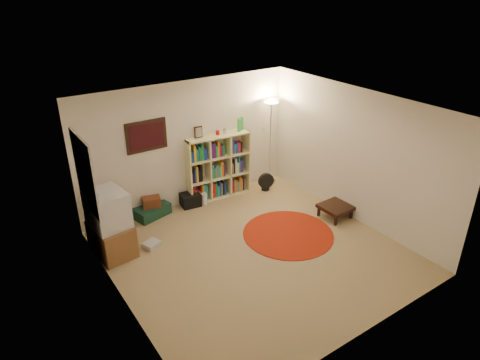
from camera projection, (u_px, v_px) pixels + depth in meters
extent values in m
cube|color=#A0885E|center=(255.00, 253.00, 7.24)|extent=(4.50, 4.50, 0.02)
cube|color=white|center=(258.00, 108.00, 6.14)|extent=(4.50, 4.50, 0.02)
cube|color=silver|center=(188.00, 144.00, 8.37)|extent=(4.50, 0.02, 2.50)
cube|color=silver|center=(370.00, 258.00, 5.01)|extent=(4.50, 0.02, 2.50)
cube|color=silver|center=(116.00, 231.00, 5.54)|extent=(0.02, 4.50, 2.50)
cube|color=silver|center=(356.00, 156.00, 7.84)|extent=(0.02, 4.50, 2.50)
cube|color=black|center=(146.00, 136.00, 7.77)|extent=(0.78, 0.04, 0.58)
cube|color=#440D15|center=(147.00, 136.00, 7.75)|extent=(0.66, 0.01, 0.46)
cube|color=white|center=(85.00, 174.00, 6.39)|extent=(0.03, 1.00, 1.20)
cube|color=beige|center=(264.00, 129.00, 9.32)|extent=(0.08, 0.01, 0.12)
cube|color=#FFF7AA|center=(218.00, 195.00, 9.10)|extent=(1.39, 0.51, 0.03)
cube|color=#FFF7AA|center=(217.00, 135.00, 8.53)|extent=(1.39, 0.51, 0.03)
cube|color=#FFF7AA|center=(188.00, 173.00, 8.52)|extent=(0.06, 0.39, 1.36)
cube|color=#FFF7AA|center=(246.00, 160.00, 9.11)|extent=(0.06, 0.39, 1.36)
cube|color=#FFF7AA|center=(214.00, 163.00, 8.96)|extent=(1.36, 0.14, 1.36)
cube|color=#FFF7AA|center=(208.00, 168.00, 8.72)|extent=(0.06, 0.37, 1.31)
cube|color=#FFF7AA|center=(227.00, 164.00, 8.92)|extent=(0.06, 0.37, 1.31)
cube|color=#FFF7AA|center=(218.00, 176.00, 8.91)|extent=(1.33, 0.48, 0.03)
cube|color=#FFF7AA|center=(217.00, 156.00, 8.72)|extent=(1.33, 0.48, 0.03)
cube|color=yellow|center=(191.00, 195.00, 8.72)|extent=(0.06, 0.16, 0.30)
cube|color=red|center=(193.00, 194.00, 8.73)|extent=(0.05, 0.16, 0.35)
cube|color=orange|center=(195.00, 195.00, 8.77)|extent=(0.05, 0.16, 0.24)
cube|color=#511C70|center=(197.00, 195.00, 8.79)|extent=(0.05, 0.16, 0.24)
cube|color=orange|center=(199.00, 195.00, 8.81)|extent=(0.05, 0.16, 0.22)
cube|color=red|center=(200.00, 193.00, 8.81)|extent=(0.04, 0.16, 0.29)
cube|color=yellow|center=(202.00, 192.00, 8.82)|extent=(0.05, 0.16, 0.34)
cube|color=teal|center=(204.00, 191.00, 8.84)|extent=(0.05, 0.16, 0.35)
cube|color=teal|center=(206.00, 191.00, 8.86)|extent=(0.05, 0.16, 0.32)
cube|color=#511C70|center=(190.00, 177.00, 8.55)|extent=(0.06, 0.16, 0.22)
cube|color=black|center=(192.00, 176.00, 8.56)|extent=(0.05, 0.16, 0.24)
cube|color=#1C3CA8|center=(194.00, 175.00, 8.57)|extent=(0.05, 0.16, 0.28)
cube|color=yellow|center=(196.00, 174.00, 8.58)|extent=(0.05, 0.16, 0.33)
cube|color=black|center=(198.00, 175.00, 8.62)|extent=(0.06, 0.16, 0.25)
cube|color=black|center=(200.00, 173.00, 8.62)|extent=(0.06, 0.16, 0.34)
cube|color=#1C8C34|center=(189.00, 156.00, 8.35)|extent=(0.06, 0.16, 0.27)
cube|color=#1C3CA8|center=(192.00, 157.00, 8.38)|extent=(0.06, 0.16, 0.22)
cube|color=yellow|center=(194.00, 153.00, 8.38)|extent=(0.05, 0.16, 0.34)
cube|color=#1C8C34|center=(196.00, 155.00, 8.41)|extent=(0.06, 0.16, 0.26)
cube|color=#1C3CA8|center=(198.00, 153.00, 8.42)|extent=(0.04, 0.16, 0.31)
cube|color=#1C8C34|center=(199.00, 154.00, 8.44)|extent=(0.04, 0.16, 0.28)
cube|color=#1C8C34|center=(201.00, 152.00, 8.45)|extent=(0.06, 0.16, 0.33)
cube|color=#1C3CA8|center=(203.00, 153.00, 8.48)|extent=(0.04, 0.16, 0.27)
cube|color=#1C3CA8|center=(205.00, 154.00, 8.50)|extent=(0.06, 0.16, 0.23)
cube|color=red|center=(211.00, 189.00, 8.92)|extent=(0.05, 0.16, 0.33)
cube|color=red|center=(213.00, 190.00, 8.94)|extent=(0.05, 0.16, 0.31)
cube|color=#1C8C34|center=(215.00, 189.00, 8.96)|extent=(0.06, 0.16, 0.31)
cube|color=teal|center=(217.00, 190.00, 9.00)|extent=(0.05, 0.16, 0.24)
cube|color=#1C3CA8|center=(219.00, 188.00, 9.00)|extent=(0.06, 0.16, 0.31)
cube|color=#9A7C54|center=(221.00, 188.00, 9.02)|extent=(0.04, 0.16, 0.28)
cube|color=black|center=(222.00, 187.00, 9.03)|extent=(0.05, 0.16, 0.31)
cube|color=#1C3CA8|center=(224.00, 188.00, 9.06)|extent=(0.06, 0.16, 0.26)
cube|color=#511C70|center=(211.00, 173.00, 8.74)|extent=(0.04, 0.16, 0.23)
cube|color=teal|center=(212.00, 171.00, 8.75)|extent=(0.05, 0.16, 0.29)
cube|color=#1C8C34|center=(214.00, 172.00, 8.78)|extent=(0.05, 0.16, 0.22)
cube|color=#9A7C54|center=(215.00, 171.00, 8.78)|extent=(0.04, 0.16, 0.26)
cube|color=teal|center=(216.00, 170.00, 8.79)|extent=(0.04, 0.16, 0.28)
cube|color=teal|center=(218.00, 171.00, 8.82)|extent=(0.06, 0.16, 0.23)
cube|color=yellow|center=(220.00, 169.00, 8.82)|extent=(0.04, 0.16, 0.31)
cube|color=orange|center=(221.00, 169.00, 8.84)|extent=(0.05, 0.16, 0.30)
cube|color=#511C70|center=(223.00, 169.00, 8.87)|extent=(0.04, 0.16, 0.25)
cube|color=teal|center=(210.00, 153.00, 8.55)|extent=(0.04, 0.16, 0.23)
cube|color=#511C70|center=(211.00, 150.00, 8.55)|extent=(0.05, 0.16, 0.32)
cube|color=#511C70|center=(214.00, 150.00, 8.57)|extent=(0.06, 0.16, 0.31)
cube|color=#1C8C34|center=(216.00, 151.00, 8.60)|extent=(0.05, 0.16, 0.26)
cube|color=yellow|center=(217.00, 149.00, 8.60)|extent=(0.04, 0.16, 0.33)
cube|color=red|center=(219.00, 149.00, 8.63)|extent=(0.04, 0.16, 0.29)
cube|color=#511C70|center=(220.00, 150.00, 8.65)|extent=(0.05, 0.16, 0.24)
cube|color=#1C8C34|center=(222.00, 150.00, 8.67)|extent=(0.06, 0.16, 0.25)
cube|color=#511C70|center=(230.00, 185.00, 9.11)|extent=(0.05, 0.16, 0.33)
cube|color=red|center=(232.00, 186.00, 9.15)|extent=(0.05, 0.16, 0.26)
cube|color=#9A7C54|center=(233.00, 185.00, 9.15)|extent=(0.04, 0.16, 0.29)
cube|color=orange|center=(235.00, 185.00, 9.18)|extent=(0.06, 0.16, 0.27)
cube|color=teal|center=(237.00, 185.00, 9.21)|extent=(0.06, 0.16, 0.23)
cube|color=orange|center=(239.00, 183.00, 9.20)|extent=(0.05, 0.16, 0.32)
cube|color=#9A7C54|center=(240.00, 184.00, 9.23)|extent=(0.05, 0.16, 0.27)
cube|color=black|center=(242.00, 184.00, 9.26)|extent=(0.05, 0.16, 0.22)
cube|color=#9A7C54|center=(243.00, 183.00, 9.27)|extent=(0.04, 0.16, 0.25)
cube|color=#511C70|center=(230.00, 168.00, 8.95)|extent=(0.04, 0.16, 0.22)
cube|color=#9A7C54|center=(231.00, 168.00, 8.96)|extent=(0.04, 0.16, 0.23)
cube|color=black|center=(233.00, 166.00, 8.96)|extent=(0.05, 0.16, 0.31)
cube|color=white|center=(234.00, 165.00, 8.97)|extent=(0.05, 0.16, 0.34)
cube|color=white|center=(236.00, 167.00, 9.01)|extent=(0.05, 0.16, 0.22)
cube|color=teal|center=(238.00, 164.00, 9.00)|extent=(0.04, 0.16, 0.35)
cube|color=#511C70|center=(239.00, 166.00, 9.04)|extent=(0.05, 0.16, 0.25)
cube|color=#1C3CA8|center=(241.00, 164.00, 9.05)|extent=(0.04, 0.16, 0.29)
cube|color=teal|center=(230.00, 146.00, 8.73)|extent=(0.06, 0.16, 0.34)
cube|color=#511C70|center=(232.00, 146.00, 8.76)|extent=(0.04, 0.16, 0.31)
cube|color=teal|center=(233.00, 148.00, 8.79)|extent=(0.04, 0.16, 0.22)
cube|color=#1C3CA8|center=(235.00, 148.00, 8.80)|extent=(0.04, 0.16, 0.24)
cube|color=#1C3CA8|center=(236.00, 147.00, 8.82)|extent=(0.04, 0.16, 0.23)
cube|color=red|center=(238.00, 147.00, 8.84)|extent=(0.06, 0.16, 0.23)
cube|color=black|center=(240.00, 147.00, 8.86)|extent=(0.05, 0.16, 0.23)
cube|color=black|center=(198.00, 132.00, 8.31)|extent=(0.17, 0.03, 0.23)
cube|color=#A8998C|center=(199.00, 132.00, 8.30)|extent=(0.13, 0.02, 0.19)
cylinder|color=#B61110|center=(218.00, 133.00, 8.51)|extent=(0.08, 0.08, 0.09)
cylinder|color=silver|center=(225.00, 131.00, 8.57)|extent=(0.07, 0.07, 0.11)
cylinder|color=#4DC955|center=(239.00, 125.00, 8.64)|extent=(0.08, 0.08, 0.27)
cylinder|color=#4DC955|center=(242.00, 123.00, 8.74)|extent=(0.08, 0.08, 0.27)
cylinder|color=silver|center=(269.00, 181.00, 9.71)|extent=(0.33, 0.33, 0.03)
cylinder|color=silver|center=(270.00, 144.00, 9.32)|extent=(0.03, 0.03, 1.78)
cone|color=silver|center=(271.00, 102.00, 8.92)|extent=(0.39, 0.39, 0.14)
cylinder|color=#FFD88C|center=(271.00, 102.00, 8.91)|extent=(0.32, 0.32, 0.02)
cylinder|color=black|center=(265.00, 189.00, 9.34)|extent=(0.22, 0.22, 0.03)
cylinder|color=black|center=(265.00, 185.00, 9.31)|extent=(0.04, 0.04, 0.14)
cylinder|color=black|center=(266.00, 181.00, 9.24)|extent=(0.35, 0.15, 0.35)
cube|color=brown|center=(112.00, 239.00, 7.11)|extent=(0.63, 0.84, 0.55)
cube|color=silver|center=(107.00, 209.00, 6.86)|extent=(0.62, 0.71, 0.60)
cube|color=black|center=(123.00, 204.00, 7.03)|extent=(0.08, 0.57, 0.50)
cube|color=black|center=(123.00, 204.00, 7.03)|extent=(0.07, 0.50, 0.44)
cube|color=silver|center=(152.00, 244.00, 7.38)|extent=(0.33, 0.31, 0.09)
cube|color=#123226|center=(151.00, 211.00, 8.30)|extent=(0.76, 0.59, 0.22)
cube|color=#612D18|center=(152.00, 202.00, 8.19)|extent=(0.39, 0.32, 0.19)
cube|color=black|center=(190.00, 200.00, 8.66)|extent=(0.42, 0.36, 0.26)
cylinder|color=white|center=(204.00, 199.00, 8.71)|extent=(0.14, 0.14, 0.24)
cylinder|color=maroon|center=(288.00, 234.00, 7.75)|extent=(1.64, 1.64, 0.01)
cube|color=black|center=(336.00, 207.00, 8.20)|extent=(0.56, 0.56, 0.07)
cube|color=black|center=(336.00, 221.00, 7.98)|extent=(0.04, 0.04, 0.20)
cube|color=black|center=(351.00, 214.00, 8.21)|extent=(0.04, 0.04, 0.20)
cube|color=black|center=(319.00, 211.00, 8.30)|extent=(0.04, 0.04, 0.20)
cube|color=black|center=(334.00, 205.00, 8.53)|extent=(0.04, 0.04, 0.20)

